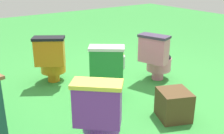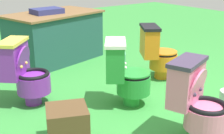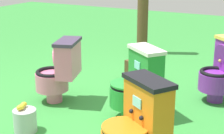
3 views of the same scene
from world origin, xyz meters
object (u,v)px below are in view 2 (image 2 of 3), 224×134
object	(u,v)px
toilet_orange	(157,52)
toilet_green	(125,73)
vendor_table	(55,36)
toilet_purple	(25,72)
toilet_pink	(197,101)
small_crate	(67,125)

from	to	relation	value
toilet_orange	toilet_green	bearing A→B (deg)	-32.72
toilet_orange	vendor_table	distance (m)	1.72
toilet_purple	toilet_green	bearing A→B (deg)	94.33
toilet_green	toilet_pink	world-z (taller)	same
toilet_orange	toilet_green	world-z (taller)	same
toilet_pink	small_crate	xyz separation A→B (m)	(-0.93, 0.62, -0.21)
small_crate	toilet_pink	bearing A→B (deg)	-33.60
toilet_orange	toilet_purple	bearing A→B (deg)	-66.53
toilet_pink	vendor_table	xyz separation A→B (m)	(0.10, 2.87, 0.02)
toilet_orange	small_crate	world-z (taller)	toilet_orange
toilet_purple	vendor_table	size ratio (longest dim) A/B	0.45
toilet_green	vendor_table	distance (m)	1.96
toilet_green	toilet_orange	bearing A→B (deg)	151.95
vendor_table	small_crate	world-z (taller)	vendor_table
toilet_purple	vendor_table	distance (m)	1.62
toilet_green	toilet_pink	xyz separation A→B (m)	(0.04, -0.92, 0.00)
toilet_pink	vendor_table	distance (m)	2.87
toilet_orange	toilet_pink	size ratio (longest dim) A/B	1.00
toilet_purple	toilet_green	size ratio (longest dim) A/B	1.00
toilet_orange	vendor_table	size ratio (longest dim) A/B	0.45
toilet_green	toilet_pink	bearing A→B (deg)	40.29
toilet_purple	toilet_pink	xyz separation A→B (m)	(0.91, -1.60, 0.00)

